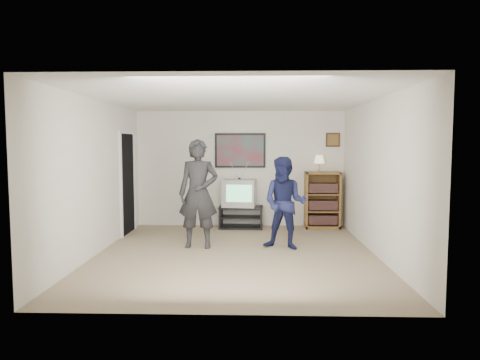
{
  "coord_description": "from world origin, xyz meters",
  "views": [
    {
      "loc": [
        0.27,
        -6.82,
        1.76
      ],
      "look_at": [
        0.05,
        0.72,
        1.15
      ],
      "focal_mm": 32.0,
      "sensor_mm": 36.0,
      "label": 1
    }
  ],
  "objects_px": {
    "crt_television": "(239,193)",
    "bookshelf": "(322,200)",
    "person_tall": "(198,194)",
    "media_stand": "(241,217)",
    "person_short": "(285,203)"
  },
  "relations": [
    {
      "from": "bookshelf",
      "to": "person_short",
      "type": "relative_size",
      "value": 0.76
    },
    {
      "from": "person_short",
      "to": "person_tall",
      "type": "bearing_deg",
      "value": -164.74
    },
    {
      "from": "crt_television",
      "to": "person_short",
      "type": "xyz_separation_m",
      "value": [
        0.83,
        -1.85,
        0.03
      ]
    },
    {
      "from": "media_stand",
      "to": "bookshelf",
      "type": "xyz_separation_m",
      "value": [
        1.73,
        0.05,
        0.37
      ]
    },
    {
      "from": "bookshelf",
      "to": "person_tall",
      "type": "height_order",
      "value": "person_tall"
    },
    {
      "from": "bookshelf",
      "to": "person_tall",
      "type": "bearing_deg",
      "value": -143.02
    },
    {
      "from": "media_stand",
      "to": "crt_television",
      "type": "bearing_deg",
      "value": -177.51
    },
    {
      "from": "media_stand",
      "to": "bookshelf",
      "type": "distance_m",
      "value": 1.77
    },
    {
      "from": "media_stand",
      "to": "crt_television",
      "type": "height_order",
      "value": "crt_television"
    },
    {
      "from": "bookshelf",
      "to": "media_stand",
      "type": "bearing_deg",
      "value": -178.35
    },
    {
      "from": "bookshelf",
      "to": "person_short",
      "type": "bearing_deg",
      "value": -116.33
    },
    {
      "from": "media_stand",
      "to": "crt_television",
      "type": "relative_size",
      "value": 1.4
    },
    {
      "from": "crt_television",
      "to": "bookshelf",
      "type": "bearing_deg",
      "value": 7.73
    },
    {
      "from": "crt_television",
      "to": "bookshelf",
      "type": "height_order",
      "value": "bookshelf"
    },
    {
      "from": "media_stand",
      "to": "person_short",
      "type": "bearing_deg",
      "value": -64.28
    }
  ]
}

